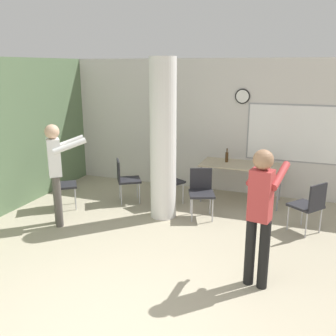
% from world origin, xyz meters
% --- Properties ---
extents(wall_left_accent, '(0.12, 7.00, 2.80)m').
position_xyz_m(wall_left_accent, '(-3.50, 2.50, 1.40)').
color(wall_left_accent, '#5B7551').
rests_on(wall_left_accent, ground_plane).
extents(wall_back, '(8.00, 0.15, 2.80)m').
position_xyz_m(wall_back, '(0.03, 5.06, 1.40)').
color(wall_back, silver).
rests_on(wall_back, ground_plane).
extents(support_pillar, '(0.46, 0.46, 2.80)m').
position_xyz_m(support_pillar, '(-0.68, 3.20, 1.40)').
color(support_pillar, white).
rests_on(support_pillar, ground_plane).
extents(folding_table, '(1.60, 0.77, 0.76)m').
position_xyz_m(folding_table, '(0.50, 4.49, 0.71)').
color(folding_table, tan).
rests_on(folding_table, ground_plane).
extents(bottle_on_table, '(0.06, 0.06, 0.28)m').
position_xyz_m(bottle_on_table, '(0.18, 4.56, 0.87)').
color(bottle_on_table, '#4C3319').
rests_on(bottle_on_table, folding_table).
extents(chair_table_front, '(0.57, 0.57, 0.87)m').
position_xyz_m(chair_table_front, '(-0.04, 3.42, 0.51)').
color(chair_table_front, '#232328').
rests_on(chair_table_front, ground_plane).
extents(chair_table_left, '(0.60, 0.60, 0.87)m').
position_xyz_m(chair_table_left, '(-0.82, 3.79, 0.51)').
color(chair_table_left, '#232328').
rests_on(chair_table_left, ground_plane).
extents(chair_mid_room, '(0.62, 0.62, 0.87)m').
position_xyz_m(chair_mid_room, '(1.78, 3.33, 0.51)').
color(chair_mid_room, '#232328').
rests_on(chair_mid_room, ground_plane).
extents(chair_by_left_wall, '(0.61, 0.61, 0.87)m').
position_xyz_m(chair_by_left_wall, '(-2.66, 2.91, 0.51)').
color(chair_by_left_wall, '#232328').
rests_on(chair_by_left_wall, ground_plane).
extents(chair_near_pillar, '(0.61, 0.61, 0.87)m').
position_xyz_m(chair_near_pillar, '(-1.65, 3.63, 0.51)').
color(chair_near_pillar, '#232328').
rests_on(chair_near_pillar, ground_plane).
extents(person_playing_side, '(0.48, 0.71, 1.74)m').
position_xyz_m(person_playing_side, '(1.19, 1.53, 1.02)').
color(person_playing_side, black).
rests_on(person_playing_side, ground_plane).
extents(person_watching_back, '(0.68, 0.65, 1.74)m').
position_xyz_m(person_watching_back, '(-2.22, 2.25, 1.02)').
color(person_watching_back, '#514C47').
rests_on(person_watching_back, ground_plane).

